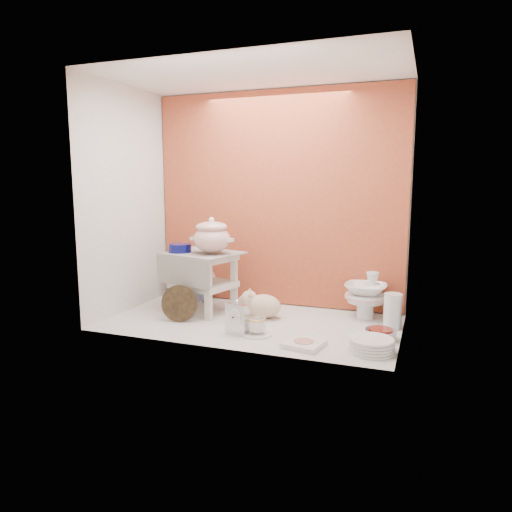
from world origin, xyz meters
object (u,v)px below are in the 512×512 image
(dinner_plate_stack, at_px, (371,345))
(plush_pig, at_px, (264,306))
(gold_rim_teacup, at_px, (257,326))
(step_stool, at_px, (203,282))
(blue_white_vase, at_px, (198,287))
(porcelain_tower, at_px, (366,295))
(floral_platter, at_px, (197,272))
(crystal_bowl, at_px, (381,334))
(mantel_clock, at_px, (237,317))
(soup_tureen, at_px, (212,235))

(dinner_plate_stack, bearing_deg, plush_pig, 151.76)
(plush_pig, height_order, gold_rim_teacup, plush_pig)
(step_stool, bearing_deg, blue_white_vase, 141.13)
(porcelain_tower, bearing_deg, dinner_plate_stack, -79.49)
(blue_white_vase, relative_size, gold_rim_teacup, 1.97)
(blue_white_vase, bearing_deg, plush_pig, -20.89)
(floral_platter, height_order, gold_rim_teacup, floral_platter)
(blue_white_vase, bearing_deg, floral_platter, 119.34)
(dinner_plate_stack, relative_size, porcelain_tower, 0.79)
(floral_platter, xyz_separation_m, plush_pig, (0.65, -0.33, -0.11))
(blue_white_vase, distance_m, porcelain_tower, 1.21)
(blue_white_vase, distance_m, crystal_bowl, 1.40)
(porcelain_tower, bearing_deg, gold_rim_teacup, -133.60)
(dinner_plate_stack, bearing_deg, porcelain_tower, 100.51)
(floral_platter, xyz_separation_m, gold_rim_teacup, (0.73, -0.67, -0.14))
(step_stool, height_order, dinner_plate_stack, step_stool)
(blue_white_vase, bearing_deg, dinner_plate_stack, -25.04)
(blue_white_vase, height_order, crystal_bowl, blue_white_vase)
(mantel_clock, height_order, crystal_bowl, mantel_clock)
(crystal_bowl, bearing_deg, gold_rim_teacup, -165.61)
(floral_platter, relative_size, plush_pig, 1.43)
(gold_rim_teacup, distance_m, crystal_bowl, 0.70)
(crystal_bowl, distance_m, porcelain_tower, 0.43)
(mantel_clock, bearing_deg, step_stool, 151.28)
(step_stool, bearing_deg, mantel_clock, -27.97)
(step_stool, distance_m, crystal_bowl, 1.22)
(step_stool, height_order, crystal_bowl, step_stool)
(soup_tureen, bearing_deg, porcelain_tower, 14.19)
(crystal_bowl, relative_size, porcelain_tower, 0.58)
(soup_tureen, xyz_separation_m, porcelain_tower, (0.97, 0.25, -0.37))
(plush_pig, xyz_separation_m, crystal_bowl, (0.75, -0.16, -0.06))
(crystal_bowl, bearing_deg, mantel_clock, -165.67)
(blue_white_vase, xyz_separation_m, dinner_plate_stack, (1.32, -0.62, -0.07))
(gold_rim_teacup, relative_size, porcelain_tower, 0.36)
(step_stool, distance_m, mantel_clock, 0.57)
(mantel_clock, xyz_separation_m, gold_rim_teacup, (0.11, 0.03, -0.04))
(soup_tureen, bearing_deg, crystal_bowl, -7.53)
(floral_platter, bearing_deg, porcelain_tower, -4.57)
(soup_tureen, distance_m, floral_platter, 0.56)
(soup_tureen, xyz_separation_m, crystal_bowl, (1.11, -0.15, -0.50))
(soup_tureen, bearing_deg, gold_rim_teacup, -36.55)
(mantel_clock, bearing_deg, soup_tureen, 147.27)
(gold_rim_teacup, xyz_separation_m, dinner_plate_stack, (0.65, -0.05, -0.02))
(soup_tureen, xyz_separation_m, dinner_plate_stack, (1.08, -0.37, -0.49))
(floral_platter, bearing_deg, mantel_clock, -48.51)
(mantel_clock, height_order, dinner_plate_stack, mantel_clock)
(dinner_plate_stack, distance_m, crystal_bowl, 0.23)
(floral_platter, bearing_deg, soup_tureen, -49.74)
(mantel_clock, relative_size, gold_rim_teacup, 1.79)
(soup_tureen, height_order, porcelain_tower, soup_tureen)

